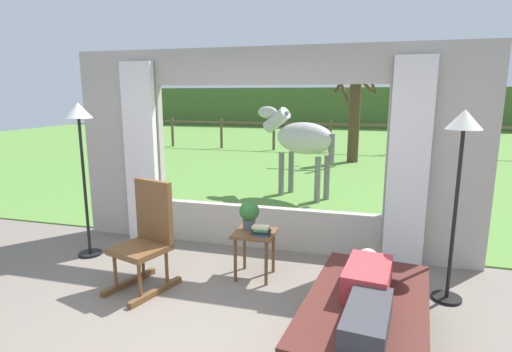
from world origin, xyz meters
The scene contains 17 objects.
ground_plane centered at (0.00, 0.00, 0.00)m, with size 12.00×12.00×0.00m, color #70665B.
back_wall_with_window centered at (0.00, 2.26, 1.25)m, with size 5.20×0.12×2.55m.
curtain_panel_left centered at (-1.69, 2.12, 1.20)m, with size 0.44×0.10×2.40m, color silver.
curtain_panel_right centered at (1.69, 2.12, 1.20)m, with size 0.44×0.10×2.40m, color silver.
outdoor_pasture_lawn centered at (0.00, 13.16, 0.01)m, with size 36.00×21.68×0.02m, color #568438.
distant_hill_ridge centered at (0.00, 23.00, 1.20)m, with size 36.00×2.00×2.40m, color #46612E.
recliner_sofa centered at (1.29, 0.36, 0.22)m, with size 1.10×1.80×0.42m.
reclining_person centered at (1.29, 0.31, 0.52)m, with size 0.41×1.44×0.22m.
rocking_chair centered at (-0.91, 0.87, 0.55)m, with size 0.64×0.79×1.12m.
side_table centered at (0.10, 1.37, 0.43)m, with size 0.44×0.44×0.52m.
potted_plant centered at (0.02, 1.43, 0.70)m, with size 0.22×0.22×0.32m.
book_stack centered at (0.19, 1.31, 0.56)m, with size 0.20×0.16×0.09m.
floor_lamp_left centered at (-2.07, 1.43, 1.53)m, with size 0.32×0.32×1.89m.
floor_lamp_right centered at (2.06, 1.38, 1.50)m, with size 0.32×0.32×1.85m.
horse centered at (0.01, 5.00, 1.16)m, with size 1.77×1.13×1.73m.
pasture_tree centered at (0.83, 9.54, 1.42)m, with size 1.38×1.39×3.07m.
pasture_fence_line centered at (0.00, 11.50, 0.74)m, with size 16.10×0.10×1.10m.
Camera 1 is at (1.22, -2.64, 1.98)m, focal length 28.34 mm.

